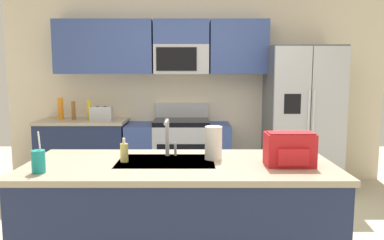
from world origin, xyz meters
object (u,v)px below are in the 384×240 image
(bottle_yellow, at_px, (88,110))
(paper_towel_roll, at_px, (213,143))
(pepper_mill, at_px, (73,111))
(drink_cup_teal, at_px, (38,161))
(refrigerator, at_px, (301,118))
(sink_faucet, at_px, (167,134))
(range_oven, at_px, (178,154))
(soap_dispenser, at_px, (123,152))
(backpack, at_px, (289,148))
(bottle_orange, at_px, (60,108))
(toaster, at_px, (101,113))

(bottle_yellow, relative_size, paper_towel_roll, 1.05)
(pepper_mill, distance_m, drink_cup_teal, 2.70)
(pepper_mill, xyz_separation_m, drink_cup_teal, (0.60, -2.63, -0.05))
(drink_cup_teal, bearing_deg, pepper_mill, 102.81)
(refrigerator, distance_m, sink_faucet, 2.65)
(range_oven, height_order, paper_towel_roll, paper_towel_roll)
(paper_towel_roll, bearing_deg, soap_dispenser, -172.65)
(bottle_yellow, relative_size, backpack, 0.79)
(pepper_mill, bearing_deg, bottle_orange, 164.46)
(toaster, xyz_separation_m, paper_towel_roll, (1.33, -2.22, 0.03))
(range_oven, distance_m, sink_faucet, 2.27)
(bottle_yellow, relative_size, soap_dispenser, 1.49)
(bottle_orange, relative_size, drink_cup_teal, 1.10)
(toaster, relative_size, sink_faucet, 0.99)
(range_oven, distance_m, paper_towel_roll, 2.36)
(refrigerator, height_order, bottle_yellow, refrigerator)
(range_oven, xyz_separation_m, pepper_mill, (-1.38, -0.00, 0.58))
(bottle_orange, height_order, bottle_yellow, bottle_orange)
(range_oven, xyz_separation_m, backpack, (0.83, -2.45, 0.57))
(refrigerator, xyz_separation_m, toaster, (-2.60, 0.02, 0.07))
(refrigerator, xyz_separation_m, bottle_yellow, (-2.79, 0.09, 0.10))
(drink_cup_teal, xyz_separation_m, paper_towel_roll, (1.11, 0.37, 0.05))
(sink_faucet, height_order, paper_towel_roll, sink_faucet)
(refrigerator, height_order, toaster, refrigerator)
(toaster, bearing_deg, drink_cup_teal, -85.16)
(pepper_mill, relative_size, drink_cup_teal, 0.93)
(pepper_mill, height_order, backpack, pepper_mill)
(paper_towel_roll, bearing_deg, pepper_mill, 127.09)
(drink_cup_teal, relative_size, soap_dispenser, 1.55)
(refrigerator, bearing_deg, drink_cup_teal, -132.93)
(toaster, height_order, pepper_mill, pepper_mill)
(soap_dispenser, xyz_separation_m, paper_towel_roll, (0.63, 0.08, 0.05))
(paper_towel_roll, bearing_deg, backpack, -19.99)
(bottle_orange, bearing_deg, toaster, -10.19)
(toaster, bearing_deg, refrigerator, -0.43)
(pepper_mill, distance_m, soap_dispenser, 2.59)
(pepper_mill, height_order, drink_cup_teal, drink_cup_teal)
(bottle_orange, bearing_deg, pepper_mill, -15.54)
(soap_dispenser, bearing_deg, paper_towel_roll, 7.35)
(refrigerator, bearing_deg, paper_towel_roll, -120.06)
(range_oven, relative_size, drink_cup_teal, 5.17)
(refrigerator, distance_m, soap_dispenser, 2.97)
(refrigerator, distance_m, drink_cup_teal, 3.50)
(drink_cup_teal, height_order, backpack, drink_cup_teal)
(soap_dispenser, xyz_separation_m, backpack, (1.13, -0.10, 0.05))
(toaster, bearing_deg, backpack, -52.59)
(refrigerator, relative_size, sink_faucet, 6.56)
(range_oven, xyz_separation_m, toaster, (-1.00, -0.05, 0.55))
(range_oven, xyz_separation_m, bottle_yellow, (-1.18, 0.02, 0.58))
(pepper_mill, relative_size, soap_dispenser, 1.44)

